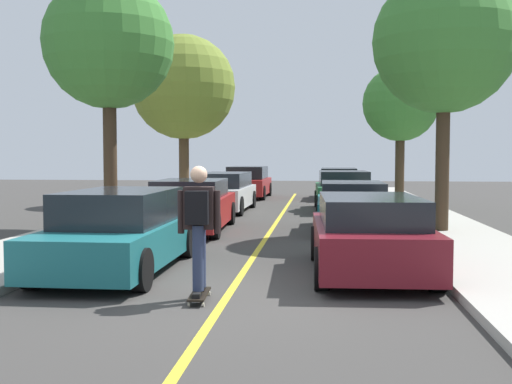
{
  "coord_description": "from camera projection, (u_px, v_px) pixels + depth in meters",
  "views": [
    {
      "loc": [
        1.29,
        -8.54,
        1.97
      ],
      "look_at": [
        -0.1,
        4.9,
        1.18
      ],
      "focal_mm": 43.94,
      "sensor_mm": 36.0,
      "label": 1
    }
  ],
  "objects": [
    {
      "name": "parked_car_right_near",
      "position": [
        352.0,
        207.0,
        16.18
      ],
      "size": [
        1.86,
        4.01,
        1.29
      ],
      "color": "#196066",
      "rests_on": "ground"
    },
    {
      "name": "parked_car_left_near",
      "position": [
        190.0,
        206.0,
        16.36
      ],
      "size": [
        2.07,
        4.62,
        1.33
      ],
      "color": "maroon",
      "rests_on": "ground"
    },
    {
      "name": "center_line",
      "position": [
        256.0,
        252.0,
        12.7
      ],
      "size": [
        0.12,
        39.2,
        0.01
      ],
      "primitive_type": "cube",
      "color": "gold",
      "rests_on": "ground"
    },
    {
      "name": "parked_car_right_nearest",
      "position": [
        369.0,
        235.0,
        10.35
      ],
      "size": [
        1.98,
        4.09,
        1.3
      ],
      "color": "maroon",
      "rests_on": "ground"
    },
    {
      "name": "skateboard",
      "position": [
        199.0,
        294.0,
        8.48
      ],
      "size": [
        0.27,
        0.85,
        0.1
      ],
      "color": "black",
      "rests_on": "ground"
    },
    {
      "name": "parked_car_left_farthest",
      "position": [
        247.0,
        182.0,
        29.1
      ],
      "size": [
        1.99,
        4.42,
        1.46
      ],
      "color": "maroon",
      "rests_on": "ground"
    },
    {
      "name": "parked_car_right_far",
      "position": [
        343.0,
        191.0,
        22.26
      ],
      "size": [
        2.08,
        4.28,
        1.41
      ],
      "color": "#1E5B33",
      "rests_on": "ground"
    },
    {
      "name": "street_tree_right_near",
      "position": [
        401.0,
        104.0,
        23.31
      ],
      "size": [
        2.82,
        2.82,
        5.17
      ],
      "color": "#3D2D1E",
      "rests_on": "sidewalk_right"
    },
    {
      "name": "ground",
      "position": [
        227.0,
        297.0,
        8.73
      ],
      "size": [
        80.0,
        80.0,
        0.0
      ],
      "primitive_type": "plane",
      "color": "#3D3A38"
    },
    {
      "name": "parked_car_left_far",
      "position": [
        224.0,
        192.0,
        22.08
      ],
      "size": [
        1.88,
        4.67,
        1.36
      ],
      "color": "white",
      "rests_on": "ground"
    },
    {
      "name": "fire_hydrant",
      "position": [
        421.0,
        220.0,
        14.44
      ],
      "size": [
        0.2,
        0.2,
        0.7
      ],
      "color": "#B2140F",
      "rests_on": "sidewalk_right"
    },
    {
      "name": "skateboarder",
      "position": [
        199.0,
        221.0,
        8.39
      ],
      "size": [
        0.58,
        0.7,
        1.72
      ],
      "color": "black",
      "rests_on": "skateboard"
    },
    {
      "name": "parked_car_left_nearest",
      "position": [
        120.0,
        232.0,
        10.64
      ],
      "size": [
        1.88,
        4.48,
        1.38
      ],
      "color": "#196066",
      "rests_on": "ground"
    },
    {
      "name": "street_tree_left_nearest",
      "position": [
        109.0,
        45.0,
        16.32
      ],
      "size": [
        3.41,
        3.41,
        6.46
      ],
      "color": "#3D2D1E",
      "rests_on": "sidewalk_left"
    },
    {
      "name": "street_tree_left_near",
      "position": [
        184.0,
        88.0,
        25.22
      ],
      "size": [
        4.2,
        4.2,
        6.68
      ],
      "color": "#4C3823",
      "rests_on": "sidewalk_left"
    },
    {
      "name": "street_tree_right_nearest",
      "position": [
        444.0,
        43.0,
        15.06
      ],
      "size": [
        3.45,
        3.45,
        6.29
      ],
      "color": "#3D2D1E",
      "rests_on": "sidewalk_right"
    },
    {
      "name": "parked_car_right_farthest",
      "position": [
        339.0,
        184.0,
        28.31
      ],
      "size": [
        1.9,
        4.61,
        1.4
      ],
      "color": "black",
      "rests_on": "ground"
    }
  ]
}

